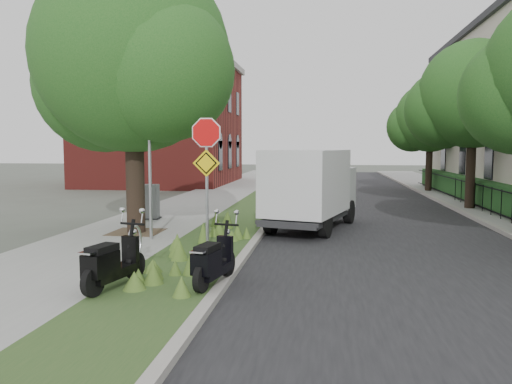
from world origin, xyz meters
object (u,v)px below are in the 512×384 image
at_px(scooter_far, 211,265).
at_px(box_truck, 311,186).
at_px(sign_assembly, 206,156).
at_px(utility_cabinet, 147,202).
at_px(scooter_near, 108,268).

xyz_separation_m(scooter_far, box_truck, (1.52, 6.97, 0.87)).
height_order(sign_assembly, scooter_far, sign_assembly).
bearing_deg(box_truck, sign_assembly, -119.26).
bearing_deg(sign_assembly, scooter_far, -75.20).
bearing_deg(box_truck, scooter_far, -102.31).
bearing_deg(scooter_far, utility_cabinet, 117.45).
bearing_deg(scooter_near, utility_cabinet, 105.91).
bearing_deg(utility_cabinet, sign_assembly, -56.06).
bearing_deg(sign_assembly, box_truck, 60.74).
bearing_deg(scooter_near, sign_assembly, 74.88).
relative_size(sign_assembly, box_truck, 0.66).
distance_m(sign_assembly, box_truck, 4.77).
relative_size(sign_assembly, scooter_near, 1.93).
distance_m(scooter_near, utility_cabinet, 8.49).
distance_m(sign_assembly, scooter_near, 3.93).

